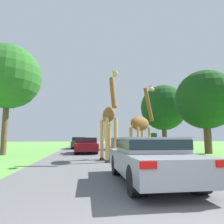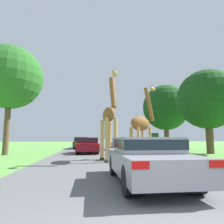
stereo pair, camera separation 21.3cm
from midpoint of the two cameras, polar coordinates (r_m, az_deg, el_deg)
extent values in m
cube|color=#5B5B5E|center=(31.86, -4.48, -9.82)|extent=(7.95, 120.00, 0.00)
cylinder|color=tan|center=(11.07, 1.55, -7.93)|extent=(0.20, 0.20, 2.43)
cylinder|color=#2D2319|center=(11.14, 1.57, -13.88)|extent=(0.26, 0.26, 0.12)
cylinder|color=tan|center=(10.95, -0.88, -7.93)|extent=(0.20, 0.20, 2.43)
cylinder|color=#2D2319|center=(11.02, -0.89, -13.95)|extent=(0.26, 0.26, 0.12)
cylinder|color=tan|center=(12.43, -0.20, -7.89)|extent=(0.20, 0.20, 2.43)
cylinder|color=#2D2319|center=(12.49, -0.20, -13.19)|extent=(0.26, 0.26, 0.12)
cylinder|color=tan|center=(12.32, -2.38, -7.88)|extent=(0.20, 0.20, 2.43)
cylinder|color=#2D2319|center=(12.38, -2.41, -13.23)|extent=(0.26, 0.26, 0.12)
ellipsoid|color=brown|center=(11.77, -0.51, -0.77)|extent=(0.81, 2.06, 0.90)
cylinder|color=brown|center=(10.97, 0.77, 5.64)|extent=(0.39, 0.86, 1.82)
ellipsoid|color=tan|center=(10.85, 1.30, 10.80)|extent=(0.31, 0.59, 0.30)
cylinder|color=tan|center=(12.63, -1.53, -4.27)|extent=(0.07, 0.07, 1.34)
cone|color=brown|center=(11.10, 1.40, 11.64)|extent=(0.07, 0.07, 0.16)
cone|color=brown|center=(11.07, 0.72, 11.69)|extent=(0.07, 0.07, 0.16)
cylinder|color=tan|center=(13.57, 9.24, -8.71)|extent=(0.16, 0.16, 1.98)
cylinder|color=#2D2319|center=(13.63, 9.33, -12.67)|extent=(0.21, 0.21, 0.10)
cylinder|color=tan|center=(13.23, 11.30, -8.69)|extent=(0.16, 0.16, 1.98)
cylinder|color=#2D2319|center=(13.29, 11.41, -12.75)|extent=(0.21, 0.21, 0.10)
cylinder|color=tan|center=(12.63, 5.95, -8.86)|extent=(0.16, 0.16, 1.98)
cylinder|color=#2D2319|center=(12.68, 6.01, -13.11)|extent=(0.21, 0.21, 0.10)
cylinder|color=tan|center=(12.26, 8.07, -8.87)|extent=(0.16, 0.16, 1.98)
cylinder|color=#2D2319|center=(12.32, 8.16, -13.25)|extent=(0.21, 0.21, 0.10)
ellipsoid|color=brown|center=(12.95, 8.58, -3.27)|extent=(1.78, 1.59, 0.92)
cylinder|color=brown|center=(13.92, 10.97, 2.15)|extent=(0.93, 0.80, 2.30)
ellipsoid|color=tan|center=(14.54, 11.93, 6.42)|extent=(0.59, 0.53, 0.30)
cylinder|color=tan|center=(12.28, 6.31, -5.63)|extent=(0.06, 0.06, 1.09)
cone|color=brown|center=(14.49, 11.32, 7.38)|extent=(0.07, 0.07, 0.16)
cone|color=brown|center=(14.42, 11.75, 7.47)|extent=(0.07, 0.07, 0.16)
cube|color=gray|center=(6.22, 10.77, -13.85)|extent=(1.86, 4.47, 0.59)
cube|color=gray|center=(6.19, 10.65, -9.13)|extent=(1.67, 2.01, 0.44)
cube|color=#19232D|center=(6.19, 10.64, -8.93)|extent=(1.69, 2.03, 0.26)
cube|color=red|center=(3.85, 9.80, -14.75)|extent=(0.33, 0.03, 0.14)
cube|color=red|center=(4.51, 29.18, -12.84)|extent=(0.33, 0.03, 0.14)
cylinder|color=black|center=(7.39, 1.89, -14.83)|extent=(0.37, 0.71, 0.71)
cylinder|color=black|center=(7.75, 13.17, -14.31)|extent=(0.37, 0.71, 0.71)
cylinder|color=black|center=(4.79, 6.93, -18.81)|extent=(0.37, 0.71, 0.71)
cylinder|color=black|center=(5.32, 23.41, -17.11)|extent=(0.37, 0.71, 0.71)
cube|color=#144C28|center=(25.93, -8.64, -9.00)|extent=(1.74, 4.62, 0.61)
cube|color=#144C28|center=(25.92, -8.61, -7.72)|extent=(1.57, 2.08, 0.55)
cube|color=#19232D|center=(25.92, -8.61, -7.66)|extent=(1.59, 2.10, 0.33)
cube|color=red|center=(23.65, -10.57, -8.58)|extent=(0.31, 0.03, 0.15)
cube|color=red|center=(23.60, -7.06, -8.66)|extent=(0.31, 0.03, 0.15)
cylinder|color=black|center=(27.35, -10.03, -9.42)|extent=(0.35, 0.66, 0.66)
cylinder|color=black|center=(27.31, -7.07, -9.48)|extent=(0.35, 0.66, 0.66)
cylinder|color=black|center=(24.59, -10.40, -9.64)|extent=(0.35, 0.66, 0.66)
cylinder|color=black|center=(24.54, -7.11, -9.71)|extent=(0.35, 0.66, 0.66)
cube|color=maroon|center=(17.88, -6.64, -9.80)|extent=(1.91, 4.18, 0.64)
cube|color=maroon|center=(17.86, -6.61, -8.02)|extent=(1.72, 1.88, 0.47)
cube|color=#19232D|center=(17.86, -6.61, -7.95)|extent=(1.74, 1.90, 0.28)
cube|color=red|center=(15.79, -9.49, -9.23)|extent=(0.34, 0.03, 0.15)
cube|color=red|center=(15.79, -3.74, -9.32)|extent=(0.34, 0.03, 0.15)
cylinder|color=black|center=(19.16, -8.98, -10.43)|extent=(0.38, 0.58, 0.58)
cylinder|color=black|center=(19.16, -4.34, -10.50)|extent=(0.38, 0.58, 0.58)
cylinder|color=black|center=(16.65, -9.32, -10.87)|extent=(0.38, 0.58, 0.58)
cylinder|color=black|center=(16.66, -3.98, -10.95)|extent=(0.38, 0.58, 0.58)
cube|color=navy|center=(22.38, 2.88, -9.36)|extent=(1.83, 4.55, 0.60)
cube|color=navy|center=(22.37, 2.87, -7.96)|extent=(1.64, 2.05, 0.49)
cube|color=#19232D|center=(22.37, 2.87, -7.90)|extent=(1.66, 2.07, 0.29)
cube|color=red|center=(20.00, 1.83, -8.97)|extent=(0.33, 0.03, 0.14)
cube|color=red|center=(20.28, 6.07, -8.91)|extent=(0.33, 0.03, 0.14)
cylinder|color=black|center=(23.64, 0.56, -9.88)|extent=(0.37, 0.64, 0.64)
cylinder|color=black|center=(23.86, 4.09, -9.84)|extent=(0.37, 0.64, 0.64)
cylinder|color=black|center=(20.93, 1.51, -10.19)|extent=(0.37, 0.64, 0.64)
cylinder|color=black|center=(21.19, 5.48, -10.12)|extent=(0.37, 0.64, 0.64)
cylinder|color=brown|center=(25.99, 15.55, -5.33)|extent=(0.59, 0.59, 4.32)
sphere|color=#194719|center=(26.26, 15.31, 1.27)|extent=(5.75, 5.75, 5.75)
cylinder|color=brown|center=(19.13, 26.34, -4.76)|extent=(0.61, 0.61, 3.91)
sphere|color=#194719|center=(19.42, 25.87, 3.32)|extent=(5.19, 5.19, 5.19)
cylinder|color=brown|center=(18.04, -27.45, -2.02)|extent=(0.44, 0.44, 5.51)
sphere|color=#286623|center=(18.66, -26.79, 8.87)|extent=(5.24, 5.24, 5.24)
cylinder|color=#4C3823|center=(19.57, 12.53, -8.50)|extent=(0.08, 0.08, 1.79)
cube|color=#1E562D|center=(19.57, 12.48, -6.52)|extent=(0.70, 0.04, 0.44)
camera|label=1|loc=(0.11, -89.48, -0.07)|focal=32.00mm
camera|label=2|loc=(0.11, 90.52, 0.07)|focal=32.00mm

